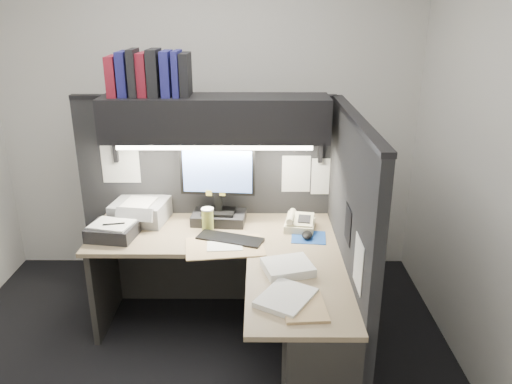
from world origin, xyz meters
TOP-DOWN VIEW (x-y plane):
  - floor at (0.00, 0.00)m, footprint 3.50×3.50m
  - wall_back at (0.00, 1.50)m, footprint 3.50×0.04m
  - wall_front at (0.00, -1.50)m, footprint 3.50×0.04m
  - wall_right at (1.75, 0.00)m, footprint 0.04×3.00m
  - partition_back at (0.03, 0.93)m, footprint 1.90×0.06m
  - partition_right at (0.98, 0.18)m, footprint 0.06×1.50m
  - desk at (0.43, -0.00)m, footprint 1.70×1.53m
  - overhead_shelf at (0.12, 0.75)m, footprint 1.55×0.34m
  - task_light_tube at (0.12, 0.61)m, footprint 1.32×0.04m
  - monitor at (0.13, 0.73)m, footprint 0.53×0.26m
  - keyboard at (0.23, 0.42)m, footprint 0.47×0.29m
  - mousepad at (0.77, 0.47)m, footprint 0.25×0.23m
  - mouse at (0.75, 0.46)m, footprint 0.09×0.12m
  - telephone at (0.72, 0.62)m, footprint 0.24×0.25m
  - coffee_cup at (0.06, 0.60)m, footprint 0.10×0.10m
  - printer at (-0.45, 0.76)m, footprint 0.42×0.38m
  - notebook_stack at (-0.58, 0.47)m, footprint 0.34×0.30m
  - open_folder at (0.20, 0.32)m, footprint 0.55×0.40m
  - paper_stack_a at (0.60, 0.01)m, footprint 0.33×0.30m
  - paper_stack_b at (0.57, -0.31)m, footprint 0.37×0.39m
  - manila_stack at (0.66, -0.39)m, footprint 0.24×0.30m
  - binder_row at (-0.31, 0.76)m, footprint 0.54×0.25m
  - pinned_papers at (0.42, 0.56)m, footprint 1.76×1.31m

SIDE VIEW (x-z plane):
  - floor at x=0.00m, z-range 0.00..0.00m
  - desk at x=0.43m, z-range 0.08..0.81m
  - mousepad at x=0.77m, z-range 0.73..0.73m
  - open_folder at x=0.20m, z-range 0.73..0.74m
  - manila_stack at x=0.66m, z-range 0.73..0.75m
  - keyboard at x=0.23m, z-range 0.73..0.75m
  - paper_stack_b at x=0.57m, z-range 0.73..0.76m
  - mouse at x=0.75m, z-range 0.73..0.78m
  - paper_stack_a at x=0.60m, z-range 0.73..0.78m
  - telephone at x=0.72m, z-range 0.73..0.81m
  - notebook_stack at x=-0.58m, z-range 0.73..0.82m
  - partition_back at x=0.03m, z-range 0.00..1.60m
  - partition_right at x=0.98m, z-range 0.00..1.60m
  - printer at x=-0.45m, z-range 0.73..0.88m
  - coffee_cup at x=0.06m, z-range 0.73..0.88m
  - monitor at x=0.13m, z-range 0.67..1.25m
  - pinned_papers at x=0.42m, z-range 0.80..1.31m
  - task_light_tube at x=0.12m, z-range 1.31..1.35m
  - wall_back at x=0.00m, z-range 0.00..2.70m
  - wall_front at x=0.00m, z-range 0.00..2.70m
  - wall_right at x=1.75m, z-range 0.00..2.70m
  - overhead_shelf at x=0.12m, z-range 1.35..1.65m
  - binder_row at x=-0.31m, z-range 1.64..1.95m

